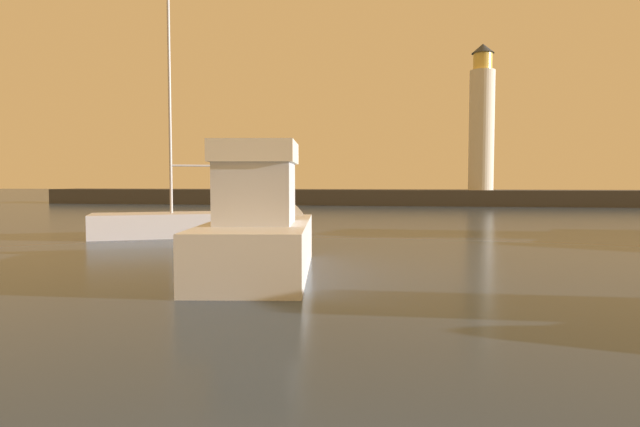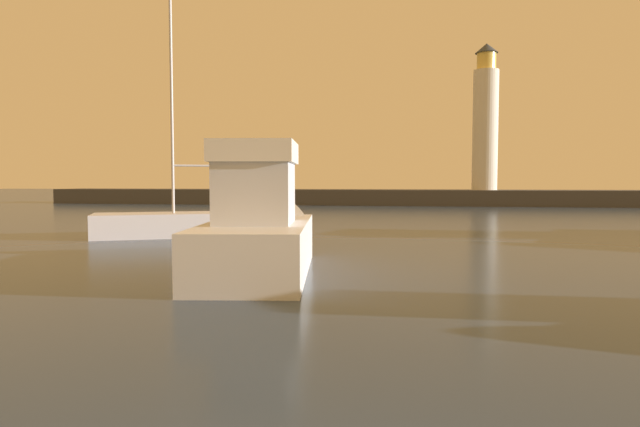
{
  "view_description": "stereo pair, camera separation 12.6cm",
  "coord_description": "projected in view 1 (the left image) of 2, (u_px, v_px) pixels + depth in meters",
  "views": [
    {
      "loc": [
        0.54,
        -2.03,
        2.37
      ],
      "look_at": [
        -1.79,
        12.84,
        1.46
      ],
      "focal_mm": 31.11,
      "sensor_mm": 36.0,
      "label": 1
    },
    {
      "loc": [
        0.67,
        -2.01,
        2.37
      ],
      "look_at": [
        -1.79,
        12.84,
        1.46
      ],
      "focal_mm": 31.11,
      "sensor_mm": 36.0,
      "label": 2
    }
  ],
  "objects": [
    {
      "name": "motorboat_3",
      "position": [
        263.0,
        230.0,
        15.09
      ],
      "size": [
        3.57,
        8.37,
        3.79
      ],
      "color": "white",
      "rests_on": "ground_plane"
    },
    {
      "name": "breakwater",
      "position": [
        401.0,
        197.0,
        52.8
      ],
      "size": [
        70.39,
        4.82,
        1.45
      ],
      "primitive_type": "cube",
      "color": "#423F3D",
      "rests_on": "ground_plane"
    },
    {
      "name": "lighthouse",
      "position": [
        482.0,
        121.0,
        51.24
      ],
      "size": [
        2.29,
        2.29,
        13.43
      ],
      "color": "silver",
      "rests_on": "breakwater"
    },
    {
      "name": "sailboat_moored",
      "position": [
        191.0,
        223.0,
        23.46
      ],
      "size": [
        8.22,
        5.41,
        12.04
      ],
      "color": "silver",
      "rests_on": "ground_plane"
    },
    {
      "name": "ground_plane",
      "position": [
        396.0,
        228.0,
        27.53
      ],
      "size": [
        220.0,
        220.0,
        0.0
      ],
      "primitive_type": "plane",
      "color": "#2D3D51"
    }
  ]
}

